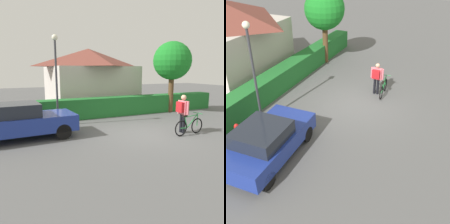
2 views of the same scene
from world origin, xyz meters
The scene contains 8 objects.
ground_plane centered at (0.00, 0.00, 0.00)m, with size 60.00×60.00×0.00m, color #585858.
hedge_row centered at (0.00, 4.30, 0.56)m, with size 15.38×0.90×1.12m, color #216D2C.
parked_car_near centered at (-4.90, 1.48, 0.74)m, with size 4.02×2.01×1.43m.
bicycle centered at (1.51, -0.82, 0.37)m, with size 1.61×0.50×0.90m.
person_rider centered at (1.43, -0.45, 1.00)m, with size 0.36×0.67×1.65m.
street_lamp centered at (-3.15, 3.19, 2.79)m, with size 0.28×0.28×4.32m.
tree_kerbside centered at (4.30, 3.89, 3.24)m, with size 2.40×2.40×4.48m.
fire_hydrant centered at (-4.63, 3.14, 0.41)m, with size 0.20×0.20×0.81m.
Camera 2 is at (-11.04, -4.14, 6.83)m, focal length 45.29 mm.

